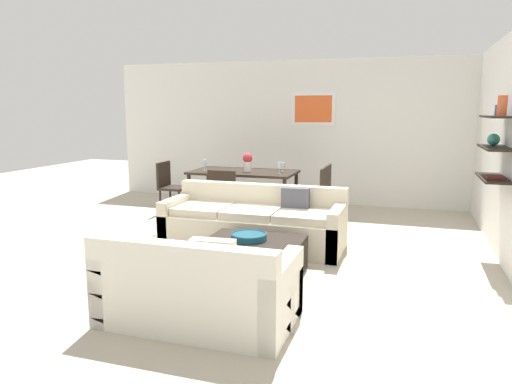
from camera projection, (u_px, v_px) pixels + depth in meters
name	position (u px, v px, depth m)	size (l,w,h in m)	color
ground_plane	(243.00, 253.00, 5.98)	(18.00, 18.00, 0.00)	#BCB29E
back_wall_unit	(320.00, 132.00, 8.96)	(8.40, 0.09, 2.70)	silver
right_wall_shelf_unit	(511.00, 148.00, 5.39)	(0.34, 8.20, 2.70)	silver
sofa_beige	(254.00, 224.00, 6.23)	(2.34, 0.90, 0.78)	beige
loveseat_white	(199.00, 289.00, 4.00)	(1.59, 0.90, 0.78)	silver
coffee_table	(251.00, 259.00, 5.12)	(1.05, 0.95, 0.38)	black
decorative_bowl	(249.00, 236.00, 5.17)	(0.39, 0.39, 0.07)	navy
dining_table	(243.00, 175.00, 8.06)	(1.77, 0.92, 0.75)	black
dining_chair_right_far	(321.00, 187.00, 7.89)	(0.44, 0.44, 0.88)	black
dining_chair_left_near	(170.00, 183.00, 8.28)	(0.44, 0.44, 0.88)	black
dining_chair_right_near	(316.00, 191.00, 7.50)	(0.44, 0.44, 0.88)	black
dining_chair_foot	(225.00, 194.00, 7.27)	(0.44, 0.44, 0.88)	black
wine_glass_right_far	(283.00, 165.00, 7.93)	(0.08, 0.08, 0.16)	silver
wine_glass_left_near	(204.00, 163.00, 8.11)	(0.07, 0.07, 0.18)	silver
wine_glass_right_near	(279.00, 165.00, 7.71)	(0.07, 0.07, 0.19)	silver
centerpiece_vase	(248.00, 162.00, 7.94)	(0.16, 0.16, 0.31)	silver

